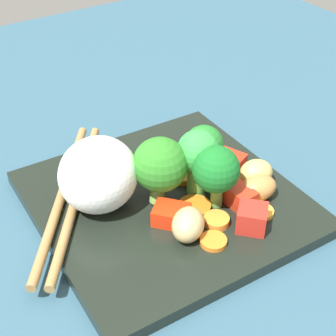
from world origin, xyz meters
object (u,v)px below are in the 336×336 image
broccoli_floret_2 (216,170)px  carrot_slice_4 (262,212)px  chopstick_pair (69,195)px  rice_mound (98,175)px  square_plate (166,202)px

broccoli_floret_2 → carrot_slice_4: bearing=-138.6°
carrot_slice_4 → chopstick_pair: chopstick_pair is taller
rice_mound → broccoli_floret_2: size_ratio=1.17×
rice_mound → chopstick_pair: size_ratio=0.38×
broccoli_floret_2 → carrot_slice_4: 5.91cm
broccoli_floret_2 → chopstick_pair: size_ratio=0.32×
chopstick_pair → carrot_slice_4: bearing=85.7°
rice_mound → broccoli_floret_2: (-5.97, -8.67, 0.62)cm
carrot_slice_4 → chopstick_pair: (11.69, 13.76, 0.23)cm
square_plate → rice_mound: size_ratio=3.15×
square_plate → carrot_slice_4: (-6.83, -6.02, 0.82)cm
chopstick_pair → broccoli_floret_2: bearing=88.4°
broccoli_floret_2 → carrot_slice_4: (-3.34, -2.95, -3.89)cm
square_plate → carrot_slice_4: size_ratio=10.52×
square_plate → chopstick_pair: 9.20cm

